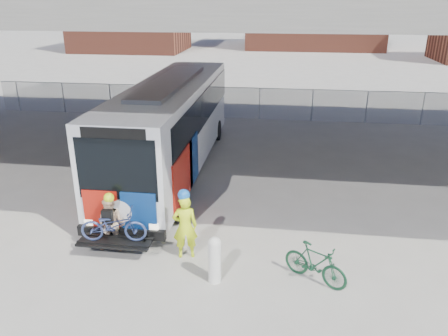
% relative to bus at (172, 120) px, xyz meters
% --- Properties ---
extents(ground, '(160.00, 160.00, 0.00)m').
position_rel_bus_xyz_m(ground, '(2.00, -3.54, -2.11)').
color(ground, '#9E9991').
rests_on(ground, ground).
extents(bus, '(2.67, 12.96, 3.69)m').
position_rel_bus_xyz_m(bus, '(0.00, 0.00, 0.00)').
color(bus, silver).
rests_on(bus, ground).
extents(overpass, '(40.00, 16.00, 7.95)m').
position_rel_bus_xyz_m(overpass, '(2.00, 0.46, 4.44)').
color(overpass, '#605E59').
rests_on(overpass, ground).
extents(chainlink_fence, '(30.00, 0.06, 30.00)m').
position_rel_bus_xyz_m(chainlink_fence, '(2.00, 8.46, -0.68)').
color(chainlink_fence, gray).
rests_on(chainlink_fence, ground).
extents(brick_buildings, '(54.00, 22.00, 12.00)m').
position_rel_bus_xyz_m(brick_buildings, '(3.23, 44.69, 3.31)').
color(brick_buildings, brown).
rests_on(brick_buildings, ground).
extents(bollard, '(0.33, 0.33, 1.25)m').
position_rel_bus_xyz_m(bollard, '(2.87, -7.33, -1.44)').
color(bollard, white).
rests_on(bollard, ground).
extents(cyclist_hivis, '(0.75, 0.59, 2.01)m').
position_rel_bus_xyz_m(cyclist_hivis, '(1.91, -6.32, -1.14)').
color(cyclist_hivis, '#DFFC1A').
rests_on(cyclist_hivis, ground).
extents(cyclist_tan, '(0.83, 0.67, 1.78)m').
position_rel_bus_xyz_m(cyclist_tan, '(-0.16, -6.33, -1.27)').
color(cyclist_tan, '#D8AF8A').
rests_on(cyclist_tan, ground).
extents(bike_parked, '(1.72, 1.32, 1.03)m').
position_rel_bus_xyz_m(bike_parked, '(5.34, -7.00, -1.59)').
color(bike_parked, '#154128').
rests_on(bike_parked, ground).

